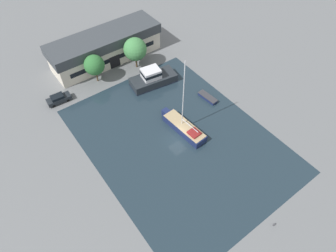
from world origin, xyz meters
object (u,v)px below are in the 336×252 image
(quay_tree_by_water, at_px, (135,49))
(small_dinghy, at_px, (208,97))
(warehouse_building, at_px, (105,47))
(quay_tree_near_building, at_px, (94,65))
(sailboat_moored, at_px, (184,127))
(motor_cruiser, at_px, (153,78))
(parked_car, at_px, (59,99))

(quay_tree_by_water, distance_m, small_dinghy, 18.47)
(warehouse_building, distance_m, small_dinghy, 25.48)
(quay_tree_near_building, xyz_separation_m, sailboat_moored, (6.01, -21.46, -3.25))
(warehouse_building, bearing_deg, motor_cruiser, -74.70)
(motor_cruiser, height_order, small_dinghy, motor_cruiser)
(sailboat_moored, distance_m, motor_cruiser, 14.17)
(quay_tree_near_building, relative_size, parked_car, 1.31)
(motor_cruiser, bearing_deg, warehouse_building, 23.41)
(quay_tree_near_building, bearing_deg, sailboat_moored, -74.35)
(quay_tree_near_building, height_order, motor_cruiser, quay_tree_near_building)
(parked_car, bearing_deg, sailboat_moored, 39.83)
(warehouse_building, relative_size, sailboat_moored, 1.65)
(parked_car, xyz_separation_m, sailboat_moored, (15.06, -20.28, -0.02))
(quay_tree_near_building, relative_size, small_dinghy, 1.40)
(quay_tree_near_building, height_order, small_dinghy, quay_tree_near_building)
(quay_tree_by_water, bearing_deg, quay_tree_near_building, 174.24)
(parked_car, xyz_separation_m, motor_cruiser, (17.96, -6.42, 0.49))
(quay_tree_by_water, height_order, parked_car, quay_tree_by_water)
(warehouse_building, relative_size, quay_tree_near_building, 4.03)
(quay_tree_near_building, xyz_separation_m, parked_car, (-9.05, -1.18, -3.24))
(warehouse_building, height_order, motor_cruiser, warehouse_building)
(quay_tree_near_building, xyz_separation_m, motor_cruiser, (8.91, -7.60, -2.74))
(quay_tree_by_water, distance_m, parked_car, 18.59)
(sailboat_moored, bearing_deg, warehouse_building, 86.94)
(warehouse_building, relative_size, small_dinghy, 5.66)
(quay_tree_near_building, xyz_separation_m, small_dinghy, (14.96, -17.96, -3.73))
(quay_tree_by_water, relative_size, small_dinghy, 1.59)
(small_dinghy, bearing_deg, sailboat_moored, -163.58)
(small_dinghy, bearing_deg, parked_car, 140.08)
(motor_cruiser, bearing_deg, parked_car, 78.67)
(motor_cruiser, relative_size, small_dinghy, 2.28)
(warehouse_building, xyz_separation_m, parked_car, (-14.44, -6.66, -2.34))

